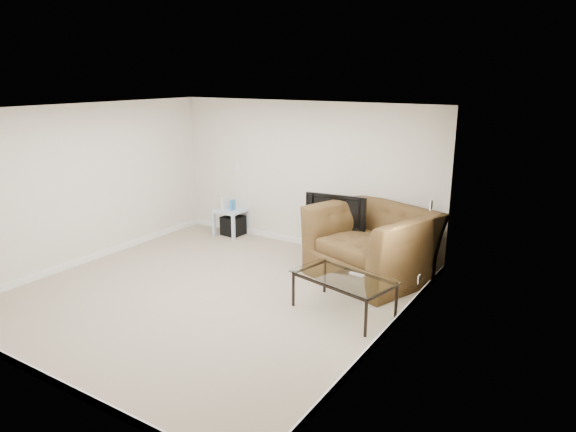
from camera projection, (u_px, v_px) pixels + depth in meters
The scene contains 18 objects.
floor at pixel (211, 293), 7.09m from camera, with size 5.00×5.00×0.00m, color tan.
ceiling at pixel (203, 109), 6.42m from camera, with size 5.00×5.00×0.00m, color white.
wall_back at pixel (304, 175), 8.79m from camera, with size 5.00×0.02×2.50m, color silver.
wall_left at pixel (85, 185), 8.03m from camera, with size 0.02×5.00×2.50m, color silver.
wall_right at pixel (387, 236), 5.47m from camera, with size 0.02×5.00×2.50m, color silver.
plate_back at pixel (238, 168), 9.50m from camera, with size 0.12×0.02×0.12m, color white.
plate_right_switch at pixel (431, 205), 6.78m from camera, with size 0.02×0.09×0.13m, color white.
plate_right_outlet at pixel (419, 279), 6.79m from camera, with size 0.02×0.08×0.12m, color white.
tv_stand at pixel (337, 245), 8.22m from camera, with size 0.68×0.47×0.57m, color black, non-canonical shape.
dvd_player at pixel (337, 234), 8.14m from camera, with size 0.39×0.27×0.05m, color black.
television at pixel (338, 211), 8.05m from camera, with size 0.91×0.18×0.57m, color black.
side_table at pixel (231, 222), 9.62m from camera, with size 0.51×0.51×0.49m, color #A9C1CC, non-canonical shape.
subwoofer at pixel (233, 226), 9.64m from camera, with size 0.36×0.36×0.36m, color black.
game_console at pixel (225, 203), 9.57m from camera, with size 0.05×0.16×0.22m, color white.
game_case at pixel (233, 205), 9.48m from camera, with size 0.05×0.14×0.19m, color #337FCC.
recliner at pixel (373, 232), 7.44m from camera, with size 1.62×1.05×1.41m, color brown.
coffee_table at pixel (343, 294), 6.46m from camera, with size 1.25×0.70×0.49m, color black, non-canonical shape.
remote at pixel (357, 274), 6.42m from camera, with size 0.20×0.05×0.02m, color #B2B2B7.
Camera 1 is at (4.38, -4.98, 2.92)m, focal length 32.00 mm.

